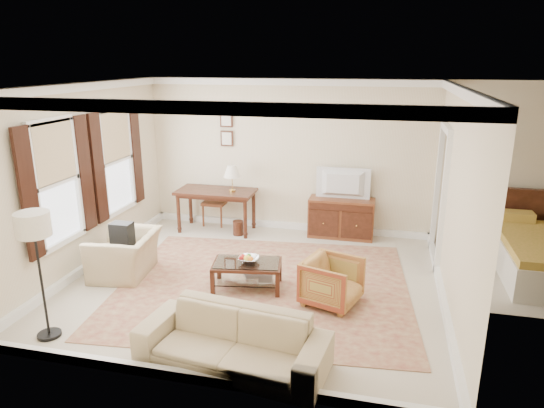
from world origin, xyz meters
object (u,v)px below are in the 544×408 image
at_px(tv, 343,174).
at_px(club_armchair, 124,247).
at_px(striped_armchair, 332,280).
at_px(coffee_table, 247,268).
at_px(sideboard, 341,218).
at_px(writing_desk, 216,196).
at_px(sofa, 232,333).

height_order(tv, club_armchair, tv).
bearing_deg(striped_armchair, coffee_table, 99.37).
relative_size(sideboard, club_armchair, 1.17).
relative_size(tv, striped_armchair, 1.31).
xyz_separation_m(sideboard, coffee_table, (-1.12, -2.49, -0.06)).
relative_size(coffee_table, striped_armchair, 1.47).
height_order(writing_desk, coffee_table, writing_desk).
bearing_deg(coffee_table, sideboard, 65.73).
xyz_separation_m(coffee_table, sofa, (0.37, -1.84, 0.09)).
distance_m(writing_desk, coffee_table, 2.64).
xyz_separation_m(striped_armchair, sofa, (-0.89, -1.65, 0.05)).
bearing_deg(writing_desk, striped_armchair, -44.16).
bearing_deg(tv, writing_desk, 4.55).
xyz_separation_m(sideboard, striped_armchair, (0.14, -2.67, -0.01)).
bearing_deg(sofa, sideboard, 87.56).
relative_size(sideboard, striped_armchair, 1.67).
height_order(writing_desk, club_armchair, club_armchair).
bearing_deg(sideboard, striped_armchair, -87.07).
bearing_deg(club_armchair, striped_armchair, 79.69).
xyz_separation_m(writing_desk, sideboard, (2.40, 0.21, -0.34)).
bearing_deg(writing_desk, sofa, -68.19).
bearing_deg(sofa, club_armchair, 148.97).
bearing_deg(tv, club_armchair, 38.28).
xyz_separation_m(sideboard, tv, (0.00, -0.02, 0.85)).
relative_size(coffee_table, sofa, 0.51).
bearing_deg(club_armchair, coffee_table, 82.72).
bearing_deg(club_armchair, writing_desk, 156.16).
bearing_deg(tv, sofa, 80.09).
xyz_separation_m(tv, club_armchair, (-3.10, -2.44, -0.77)).
bearing_deg(tv, coffee_table, 65.55).
bearing_deg(coffee_table, club_armchair, 179.33).
bearing_deg(tv, striped_armchair, 92.95).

